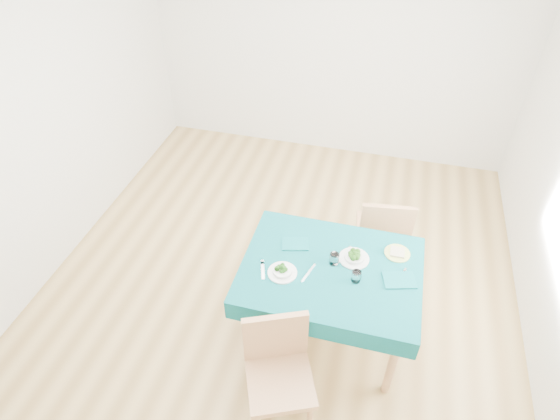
% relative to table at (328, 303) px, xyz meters
% --- Properties ---
extents(room_shell, '(4.02, 4.52, 2.73)m').
position_rel_table_xyz_m(room_shell, '(-0.47, 0.40, 0.97)').
color(room_shell, olive).
rests_on(room_shell, ground).
extents(table, '(1.23, 0.94, 0.76)m').
position_rel_table_xyz_m(table, '(0.00, 0.00, 0.00)').
color(table, '#074F54').
rests_on(table, ground).
extents(chair_near, '(0.56, 0.58, 1.03)m').
position_rel_table_xyz_m(chair_near, '(-0.18, -0.73, 0.14)').
color(chair_near, tan).
rests_on(chair_near, ground).
extents(chair_far, '(0.48, 0.51, 1.04)m').
position_rel_table_xyz_m(chair_far, '(0.31, 0.85, 0.14)').
color(chair_far, tan).
rests_on(chair_far, ground).
extents(bowl_near, '(0.20, 0.20, 0.06)m').
position_rel_table_xyz_m(bowl_near, '(-0.32, -0.13, 0.41)').
color(bowl_near, white).
rests_on(bowl_near, table).
extents(bowl_far, '(0.22, 0.22, 0.07)m').
position_rel_table_xyz_m(bowl_far, '(0.14, 0.13, 0.41)').
color(bowl_far, white).
rests_on(bowl_far, table).
extents(fork_near, '(0.07, 0.16, 0.00)m').
position_rel_table_xyz_m(fork_near, '(-0.45, -0.14, 0.38)').
color(fork_near, silver).
rests_on(fork_near, table).
extents(knife_near, '(0.07, 0.19, 0.00)m').
position_rel_table_xyz_m(knife_near, '(-0.14, -0.08, 0.38)').
color(knife_near, silver).
rests_on(knife_near, table).
extents(fork_far, '(0.10, 0.20, 0.00)m').
position_rel_table_xyz_m(fork_far, '(0.06, 0.13, 0.38)').
color(fork_far, silver).
rests_on(fork_far, table).
extents(knife_far, '(0.06, 0.18, 0.00)m').
position_rel_table_xyz_m(knife_far, '(0.48, 0.04, 0.38)').
color(knife_far, silver).
rests_on(knife_far, table).
extents(napkin_near, '(0.22, 0.18, 0.01)m').
position_rel_table_xyz_m(napkin_near, '(-0.29, 0.16, 0.38)').
color(napkin_near, '#0B595D').
rests_on(napkin_near, table).
extents(napkin_far, '(0.25, 0.20, 0.01)m').
position_rel_table_xyz_m(napkin_far, '(0.46, 0.01, 0.39)').
color(napkin_far, '#0B595D').
rests_on(napkin_far, table).
extents(tumbler_center, '(0.07, 0.07, 0.09)m').
position_rel_table_xyz_m(tumbler_center, '(0.01, 0.05, 0.42)').
color(tumbler_center, white).
rests_on(tumbler_center, table).
extents(tumbler_side, '(0.06, 0.06, 0.08)m').
position_rel_table_xyz_m(tumbler_side, '(0.18, -0.07, 0.42)').
color(tumbler_side, white).
rests_on(tumbler_side, table).
extents(side_plate, '(0.18, 0.18, 0.01)m').
position_rel_table_xyz_m(side_plate, '(0.43, 0.26, 0.38)').
color(side_plate, '#D2E06D').
rests_on(side_plate, table).
extents(bread_slice, '(0.10, 0.10, 0.01)m').
position_rel_table_xyz_m(bread_slice, '(0.43, 0.26, 0.40)').
color(bread_slice, beige).
rests_on(bread_slice, side_plate).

